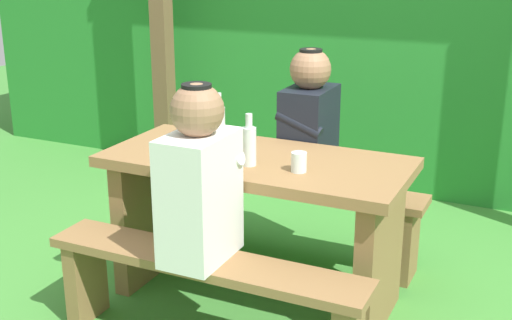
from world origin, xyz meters
name	(u,v)px	position (x,y,z in m)	size (l,w,h in m)	color
ground_plane	(256,296)	(0.00, 0.00, 0.00)	(12.00, 12.00, 0.00)	#428B37
hedge_backdrop	(382,37)	(0.00, 2.12, 1.01)	(6.40, 0.88, 2.02)	#267F2B
pergola_post_left	(162,28)	(-1.38, 1.38, 1.08)	(0.12, 0.12, 2.17)	brown
picnic_table	(256,203)	(0.00, 0.00, 0.49)	(1.40, 0.64, 0.72)	olive
bench_near	(204,284)	(0.00, -0.50, 0.31)	(1.40, 0.24, 0.43)	olive
bench_far	(295,203)	(0.00, 0.50, 0.31)	(1.40, 0.24, 0.43)	olive
person_white_shirt	(199,180)	(-0.01, -0.50, 0.76)	(0.25, 0.35, 0.72)	white
person_black_coat	(309,124)	(0.07, 0.50, 0.76)	(0.25, 0.35, 0.72)	black
drinking_glass	(299,162)	(0.25, -0.11, 0.76)	(0.07, 0.07, 0.09)	silver
bottle_left	(219,125)	(-0.24, 0.09, 0.82)	(0.06, 0.06, 0.26)	silver
bottle_right	(249,145)	(0.02, -0.12, 0.81)	(0.06, 0.06, 0.23)	silver
cell_phone	(201,145)	(-0.31, 0.04, 0.72)	(0.07, 0.14, 0.01)	silver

